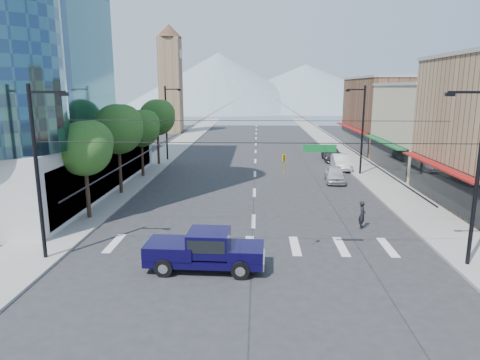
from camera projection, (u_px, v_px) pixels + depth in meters
The scene contains 20 objects.
ground at pixel (253, 256), 22.89m from camera, with size 160.00×160.00×0.00m, color #28282B.
sidewalk_left at pixel (174, 148), 62.40m from camera, with size 4.00×120.00×0.15m, color gray.
sidewalk_right at pixel (339, 149), 61.47m from camera, with size 4.00×120.00×0.15m, color gray.
shop_mid at pixel (447, 130), 44.59m from camera, with size 12.00×14.00×9.00m, color tan.
shop_far at pixel (398, 115), 60.11m from camera, with size 12.00×18.00×10.00m, color brown.
clock_tower at pixel (170, 78), 81.81m from camera, with size 4.80×4.80×20.40m.
mountain_left at pixel (219, 82), 167.60m from camera, with size 80.00×80.00×22.00m, color gray.
mountain_right at pixel (305, 87), 176.43m from camera, with size 90.00×90.00×18.00m, color gray.
tree_near at pixel (87, 147), 28.22m from camera, with size 3.65×3.64×6.71m.
tree_midnear at pixel (119, 128), 34.93m from camera, with size 4.09×4.09×7.52m.
tree_midfar at pixel (142, 127), 41.89m from camera, with size 3.65×3.64×6.71m.
tree_far at pixel (158, 116), 48.60m from camera, with size 4.09×4.09×7.52m.
signal_rig at pixel (257, 174), 20.92m from camera, with size 21.80×0.20×9.00m.
lamp_pole_nw at pixel (167, 120), 51.55m from camera, with size 2.00×0.25×9.00m.
lamp_pole_ne at pixel (361, 127), 42.91m from camera, with size 2.00×0.25×9.00m.
pickup_truck at pixel (204, 249), 20.98m from camera, with size 5.95×2.47×1.99m.
pedestrian at pixel (362, 215), 27.16m from camera, with size 0.65×0.43×1.79m, color black.
parked_car_near at pixel (335, 174), 40.50m from camera, with size 1.78×4.43×1.51m, color silver.
parked_car_mid at pixel (341, 162), 46.75m from camera, with size 1.73×4.95×1.63m, color white.
parked_car_far at pixel (332, 154), 52.46m from camera, with size 2.15×5.28×1.53m, color #333436.
Camera 1 is at (0.18, -21.52, 8.82)m, focal length 32.00 mm.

